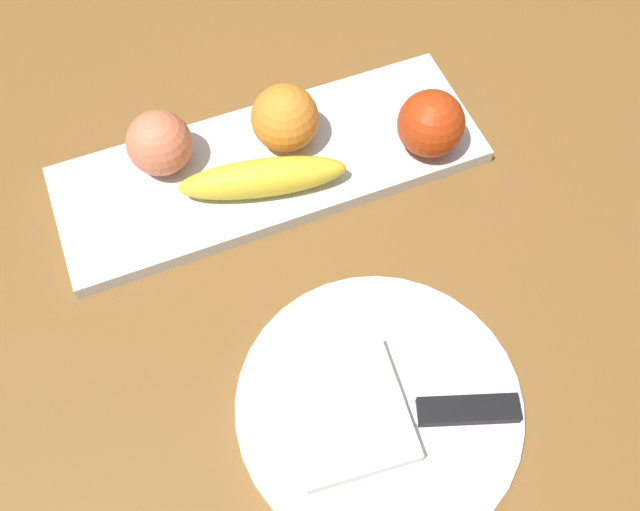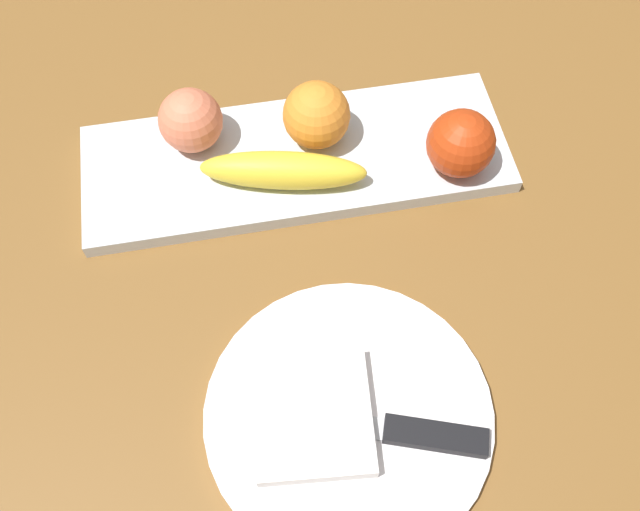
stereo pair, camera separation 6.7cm
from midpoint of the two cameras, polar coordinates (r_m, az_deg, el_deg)
name	(u,v)px [view 2 (the right image)]	position (r m, az deg, el deg)	size (l,w,h in m)	color
ground_plane	(287,165)	(0.79, -0.23, 7.06)	(2.40, 2.40, 0.00)	brown
fruit_tray	(297,161)	(0.78, 0.58, 7.37)	(0.46, 0.16, 0.02)	silver
apple	(461,144)	(0.76, 13.76, 8.53)	(0.07, 0.07, 0.07)	#BC3711
banana	(283,170)	(0.74, -0.37, 6.65)	(0.17, 0.04, 0.04)	yellow
orange_near_apple	(316,115)	(0.76, 2.27, 11.00)	(0.07, 0.07, 0.07)	orange
peach	(191,121)	(0.77, -7.88, 10.50)	(0.07, 0.07, 0.07)	#E57856
dinner_plate	(348,414)	(0.65, 5.30, -12.86)	(0.26, 0.26, 0.01)	white
folded_napkin	(313,415)	(0.63, 2.50, -12.99)	(0.10, 0.11, 0.02)	white
knife	(417,434)	(0.64, 10.88, -14.16)	(0.18, 0.08, 0.01)	silver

